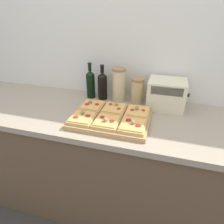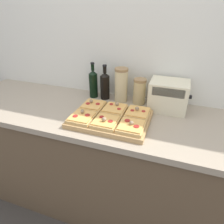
{
  "view_description": "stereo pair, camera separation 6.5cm",
  "coord_description": "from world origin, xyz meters",
  "px_view_note": "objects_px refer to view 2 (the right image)",
  "views": [
    {
      "loc": [
        0.24,
        -0.82,
        1.57
      ],
      "look_at": [
        -0.07,
        0.26,
        0.95
      ],
      "focal_mm": 32.0,
      "sensor_mm": 36.0,
      "label": 1
    },
    {
      "loc": [
        0.3,
        -0.8,
        1.57
      ],
      "look_at": [
        -0.07,
        0.26,
        0.95
      ],
      "focal_mm": 32.0,
      "sensor_mm": 36.0,
      "label": 2
    }
  ],
  "objects_px": {
    "cutting_board": "(110,119)",
    "grain_jar_short": "(139,91)",
    "wine_bottle": "(105,85)",
    "olive_oil_bottle": "(93,83)",
    "toaster_oven": "(168,95)",
    "grain_jar_tall": "(121,85)"
  },
  "relations": [
    {
      "from": "cutting_board",
      "to": "olive_oil_bottle",
      "type": "xyz_separation_m",
      "value": [
        -0.25,
        0.32,
        0.1
      ]
    },
    {
      "from": "grain_jar_short",
      "to": "toaster_oven",
      "type": "bearing_deg",
      "value": -6.72
    },
    {
      "from": "cutting_board",
      "to": "wine_bottle",
      "type": "xyz_separation_m",
      "value": [
        -0.16,
        0.32,
        0.09
      ]
    },
    {
      "from": "olive_oil_bottle",
      "to": "toaster_oven",
      "type": "xyz_separation_m",
      "value": [
        0.58,
        -0.02,
        -0.01
      ]
    },
    {
      "from": "wine_bottle",
      "to": "toaster_oven",
      "type": "relative_size",
      "value": 0.96
    },
    {
      "from": "cutting_board",
      "to": "toaster_oven",
      "type": "xyz_separation_m",
      "value": [
        0.32,
        0.29,
        0.09
      ]
    },
    {
      "from": "wine_bottle",
      "to": "toaster_oven",
      "type": "bearing_deg",
      "value": -2.94
    },
    {
      "from": "cutting_board",
      "to": "olive_oil_bottle",
      "type": "height_order",
      "value": "olive_oil_bottle"
    },
    {
      "from": "toaster_oven",
      "to": "grain_jar_tall",
      "type": "bearing_deg",
      "value": 175.98
    },
    {
      "from": "cutting_board",
      "to": "wine_bottle",
      "type": "height_order",
      "value": "wine_bottle"
    },
    {
      "from": "wine_bottle",
      "to": "grain_jar_tall",
      "type": "bearing_deg",
      "value": 0.0
    },
    {
      "from": "grain_jar_short",
      "to": "wine_bottle",
      "type": "bearing_deg",
      "value": 180.0
    },
    {
      "from": "grain_jar_short",
      "to": "toaster_oven",
      "type": "xyz_separation_m",
      "value": [
        0.21,
        -0.02,
        0.01
      ]
    },
    {
      "from": "cutting_board",
      "to": "olive_oil_bottle",
      "type": "distance_m",
      "value": 0.42
    },
    {
      "from": "olive_oil_bottle",
      "to": "toaster_oven",
      "type": "distance_m",
      "value": 0.58
    },
    {
      "from": "grain_jar_short",
      "to": "toaster_oven",
      "type": "distance_m",
      "value": 0.21
    },
    {
      "from": "cutting_board",
      "to": "toaster_oven",
      "type": "relative_size",
      "value": 1.75
    },
    {
      "from": "cutting_board",
      "to": "grain_jar_short",
      "type": "bearing_deg",
      "value": 70.19
    },
    {
      "from": "olive_oil_bottle",
      "to": "grain_jar_short",
      "type": "relative_size",
      "value": 1.45
    },
    {
      "from": "grain_jar_tall",
      "to": "grain_jar_short",
      "type": "height_order",
      "value": "grain_jar_tall"
    },
    {
      "from": "toaster_oven",
      "to": "olive_oil_bottle",
      "type": "bearing_deg",
      "value": 177.56
    },
    {
      "from": "olive_oil_bottle",
      "to": "toaster_oven",
      "type": "relative_size",
      "value": 0.99
    }
  ]
}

